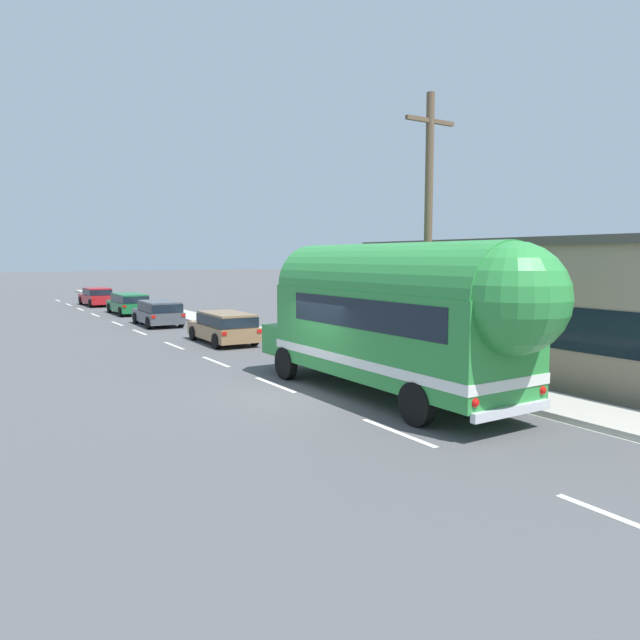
# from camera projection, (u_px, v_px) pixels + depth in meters

# --- Properties ---
(ground_plane) EXTENTS (300.00, 300.00, 0.00)m
(ground_plane) POSITION_uv_depth(u_px,v_px,m) (301.00, 395.00, 16.17)
(ground_plane) COLOR #4C4C4F
(lane_markings) EXTENTS (3.82, 80.00, 0.01)m
(lane_markings) POSITION_uv_depth(u_px,v_px,m) (215.00, 336.00, 28.03)
(lane_markings) COLOR silver
(lane_markings) RESTS_ON ground
(sidewalk_slab) EXTENTS (1.98, 90.00, 0.15)m
(sidewalk_slab) POSITION_uv_depth(u_px,v_px,m) (278.00, 338.00, 27.05)
(sidewalk_slab) COLOR #ADA89E
(sidewalk_slab) RESTS_ON ground
(roadside_building) EXTENTS (12.10, 15.98, 4.34)m
(roadside_building) POSITION_uv_depth(u_px,v_px,m) (640.00, 303.00, 20.45)
(roadside_building) COLOR gray
(roadside_building) RESTS_ON ground
(utility_pole) EXTENTS (1.80, 0.24, 8.50)m
(utility_pole) POSITION_uv_depth(u_px,v_px,m) (428.00, 234.00, 17.50)
(utility_pole) COLOR brown
(utility_pole) RESTS_ON ground
(painted_bus) EXTENTS (2.61, 10.55, 4.12)m
(painted_bus) POSITION_uv_depth(u_px,v_px,m) (399.00, 313.00, 15.32)
(painted_bus) COLOR #2D8C3D
(painted_bus) RESTS_ON ground
(car_lead) EXTENTS (2.02, 4.43, 1.37)m
(car_lead) POSITION_uv_depth(u_px,v_px,m) (225.00, 325.00, 25.69)
(car_lead) COLOR olive
(car_lead) RESTS_ON ground
(car_second) EXTENTS (2.05, 4.34, 1.37)m
(car_second) POSITION_uv_depth(u_px,v_px,m) (159.00, 311.00, 32.31)
(car_second) COLOR #474C51
(car_second) RESTS_ON ground
(car_third) EXTENTS (1.97, 4.75, 1.37)m
(car_third) POSITION_uv_depth(u_px,v_px,m) (129.00, 302.00, 38.79)
(car_third) COLOR #196633
(car_third) RESTS_ON ground
(car_fourth) EXTENTS (2.01, 4.86, 1.37)m
(car_fourth) POSITION_uv_depth(u_px,v_px,m) (97.00, 296.00, 45.75)
(car_fourth) COLOR #A5191E
(car_fourth) RESTS_ON ground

